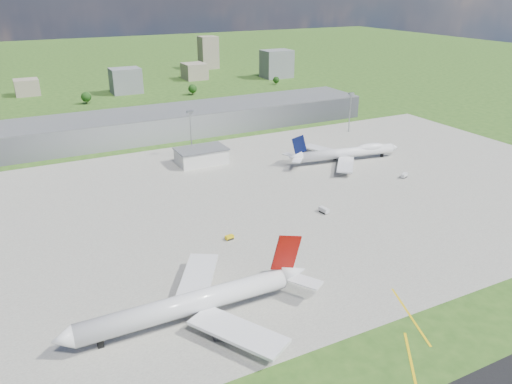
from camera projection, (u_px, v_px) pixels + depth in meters
name	position (u px, v px, depth m)	size (l,w,h in m)	color
ground	(157.00, 142.00, 309.08)	(1400.00, 1400.00, 0.00)	#2A4F18
apron	(251.00, 203.00, 222.84)	(360.00, 190.00, 0.08)	gray
terminal	(149.00, 125.00, 318.53)	(300.00, 42.00, 15.00)	gray
ops_building	(201.00, 156.00, 270.64)	(26.00, 16.00, 8.00)	silver
mast_center	(191.00, 125.00, 277.71)	(3.50, 2.00, 25.90)	gray
mast_east	(350.00, 105.00, 323.96)	(3.50, 2.00, 25.90)	gray
airliner_red_twin	(196.00, 303.00, 143.26)	(75.83, 59.29, 20.86)	silver
airliner_blue_quad	(347.00, 153.00, 273.71)	(66.40, 51.59, 17.38)	silver
tug_yellow	(229.00, 238.00, 190.28)	(3.42, 2.23, 1.64)	yellow
van_white_near	(324.00, 210.00, 212.34)	(2.71, 4.87, 2.38)	silver
van_white_far	(404.00, 176.00, 251.24)	(4.70, 3.61, 2.24)	silver
bldg_cw	(27.00, 87.00, 437.35)	(20.00, 18.00, 14.00)	gray
bldg_c	(126.00, 81.00, 444.78)	(26.00, 20.00, 22.00)	slate
bldg_ce	(194.00, 71.00, 512.45)	(22.00, 24.00, 16.00)	gray
bldg_e	(277.00, 64.00, 519.12)	(30.00, 22.00, 28.00)	slate
bldg_tall_e	(208.00, 52.00, 574.75)	(20.00, 18.00, 36.00)	gray
tree_c	(86.00, 97.00, 405.29)	(8.10, 8.10, 9.90)	#382314
tree_e	(193.00, 89.00, 439.14)	(7.65, 7.65, 9.35)	#382314
tree_far_e	(276.00, 80.00, 485.58)	(6.30, 6.30, 7.70)	#382314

